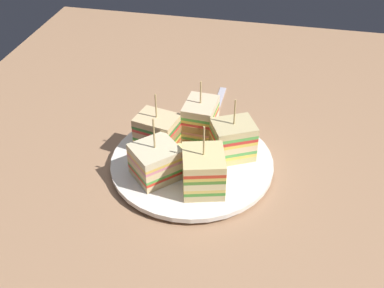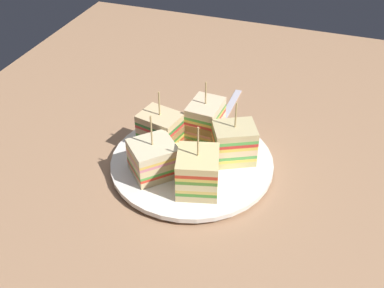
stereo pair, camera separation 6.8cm
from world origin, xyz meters
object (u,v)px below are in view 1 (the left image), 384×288
at_px(sandwich_wedge_2, 203,171).
at_px(sandwich_wedge_0, 158,132).
at_px(chip_pile, 189,155).
at_px(plate, 192,163).
at_px(sandwich_wedge_4, 200,120).
at_px(sandwich_wedge_3, 233,140).
at_px(spoon, 212,118).
at_px(sandwich_wedge_1, 156,162).

bearing_deg(sandwich_wedge_2, sandwich_wedge_0, 33.56).
bearing_deg(chip_pile, plate, -62.16).
height_order(sandwich_wedge_4, chip_pile, sandwich_wedge_4).
bearing_deg(sandwich_wedge_3, spoon, -92.00).
bearing_deg(chip_pile, sandwich_wedge_4, -2.59).
bearing_deg(sandwich_wedge_3, sandwich_wedge_4, -59.90).
xyz_separation_m(sandwich_wedge_1, chip_pile, (0.04, -0.04, -0.01)).
distance_m(sandwich_wedge_3, spoon, 0.12).
relative_size(sandwich_wedge_1, sandwich_wedge_4, 0.98).
bearing_deg(plate, sandwich_wedge_3, -66.92).
bearing_deg(sandwich_wedge_1, chip_pile, 2.60).
bearing_deg(spoon, sandwich_wedge_4, -6.49).
bearing_deg(sandwich_wedge_3, sandwich_wedge_0, -24.89).
xyz_separation_m(sandwich_wedge_0, sandwich_wedge_1, (-0.06, -0.02, -0.00)).
bearing_deg(sandwich_wedge_4, sandwich_wedge_3, 60.64).
bearing_deg(sandwich_wedge_2, chip_pile, 15.26).
bearing_deg(sandwich_wedge_1, sandwich_wedge_0, 58.62).
height_order(sandwich_wedge_3, chip_pile, sandwich_wedge_3).
relative_size(plate, spoon, 1.60).
height_order(plate, sandwich_wedge_3, sandwich_wedge_3).
height_order(sandwich_wedge_2, sandwich_wedge_4, sandwich_wedge_2).
bearing_deg(sandwich_wedge_4, chip_pile, 1.22).
distance_m(sandwich_wedge_2, sandwich_wedge_4, 0.12).
bearing_deg(sandwich_wedge_0, spoon, 71.10).
xyz_separation_m(sandwich_wedge_0, spoon, (0.11, -0.07, -0.04)).
relative_size(sandwich_wedge_3, sandwich_wedge_4, 0.98).
bearing_deg(sandwich_wedge_1, sandwich_wedge_2, -53.44).
height_order(plate, sandwich_wedge_0, sandwich_wedge_0).
relative_size(sandwich_wedge_2, sandwich_wedge_3, 1.05).
height_order(sandwich_wedge_3, sandwich_wedge_4, sandwich_wedge_4).
bearing_deg(sandwich_wedge_1, sandwich_wedge_4, 23.56).
relative_size(sandwich_wedge_0, sandwich_wedge_3, 0.97).
bearing_deg(sandwich_wedge_0, sandwich_wedge_1, -64.32).
bearing_deg(chip_pile, sandwich_wedge_2, -149.67).
bearing_deg(sandwich_wedge_3, plate, -3.64).
xyz_separation_m(sandwich_wedge_2, sandwich_wedge_3, (0.08, -0.03, -0.00)).
height_order(sandwich_wedge_1, chip_pile, sandwich_wedge_1).
xyz_separation_m(plate, sandwich_wedge_3, (0.02, -0.06, 0.03)).
distance_m(sandwich_wedge_4, chip_pile, 0.07).
distance_m(sandwich_wedge_1, spoon, 0.18).
xyz_separation_m(sandwich_wedge_1, sandwich_wedge_3, (0.07, -0.10, 0.00)).
bearing_deg(plate, sandwich_wedge_1, 136.21).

